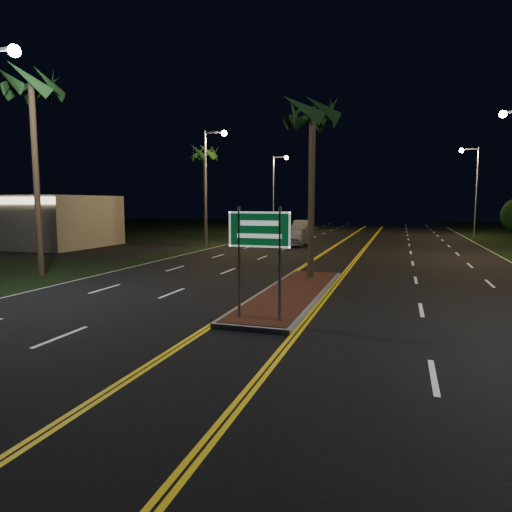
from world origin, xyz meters
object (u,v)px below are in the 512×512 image
at_px(median_island, 292,293).
at_px(streetlight_left_far, 276,184).
at_px(car_far, 302,226).
at_px(streetlight_left_mid, 210,174).
at_px(commercial_building, 16,221).
at_px(palm_median, 313,113).
at_px(car_near, 296,235).
at_px(palm_left_near, 31,87).
at_px(highway_sign, 259,240).
at_px(streetlight_right_far, 473,181).
at_px(palm_left_far, 205,153).

height_order(median_island, streetlight_left_far, streetlight_left_far).
bearing_deg(car_far, streetlight_left_mid, -106.47).
relative_size(commercial_building, car_far, 2.72).
relative_size(median_island, streetlight_left_far, 1.14).
xyz_separation_m(streetlight_left_far, palm_median, (10.61, -33.50, 1.62)).
bearing_deg(streetlight_left_far, streetlight_left_mid, -90.00).
relative_size(commercial_building, car_near, 2.97).
height_order(commercial_building, streetlight_left_mid, streetlight_left_mid).
xyz_separation_m(car_near, car_far, (-2.27, 12.82, 0.08)).
distance_m(commercial_building, palm_left_near, 19.25).
distance_m(palm_median, car_far, 30.42).
xyz_separation_m(median_island, streetlight_left_far, (-10.61, 37.00, 5.57)).
bearing_deg(commercial_building, streetlight_left_mid, 14.61).
bearing_deg(median_island, highway_sign, -90.00).
bearing_deg(car_near, palm_median, -73.82).
height_order(streetlight_left_mid, palm_left_near, palm_left_near).
bearing_deg(car_far, streetlight_left_far, 130.51).
xyz_separation_m(streetlight_right_far, palm_median, (-10.61, -31.50, 1.62)).
height_order(streetlight_right_far, car_near, streetlight_right_far).
distance_m(streetlight_left_mid, palm_left_near, 16.39).
height_order(palm_left_near, palm_left_far, palm_left_near).
distance_m(streetlight_left_mid, streetlight_right_far, 27.83).
bearing_deg(car_near, streetlight_left_mid, -155.57).
distance_m(streetlight_right_far, palm_median, 33.28).
xyz_separation_m(highway_sign, car_far, (-6.54, 36.72, -1.48)).
relative_size(car_near, car_far, 0.92).
bearing_deg(streetlight_right_far, car_near, -134.20).
xyz_separation_m(palm_left_far, car_near, (8.53, -1.31, -6.90)).
bearing_deg(palm_median, car_near, 104.77).
xyz_separation_m(palm_median, palm_left_near, (-12.50, -2.50, 1.40)).
distance_m(median_island, streetlight_left_mid, 20.80).
relative_size(highway_sign, palm_median, 0.39).
xyz_separation_m(streetlight_right_far, car_near, (-14.88, -15.31, -4.81)).
distance_m(streetlight_left_far, streetlight_right_far, 21.32).
height_order(highway_sign, car_near, highway_sign).
height_order(streetlight_left_mid, streetlight_left_far, same).
bearing_deg(palm_left_near, car_far, 79.29).
bearing_deg(streetlight_right_far, median_island, -106.87).
xyz_separation_m(highway_sign, commercial_building, (-26.00, 17.19, -0.40)).
distance_m(highway_sign, car_near, 24.33).
distance_m(streetlight_left_far, palm_left_far, 16.28).
bearing_deg(commercial_building, streetlight_right_far, 31.01).
bearing_deg(commercial_building, median_island, -26.55).
bearing_deg(streetlight_left_far, palm_left_near, -93.00).
relative_size(commercial_building, palm_left_near, 1.53).
bearing_deg(palm_left_far, median_island, -58.64).
bearing_deg(median_island, streetlight_left_mid, 121.98).
height_order(highway_sign, streetlight_left_mid, streetlight_left_mid).
height_order(median_island, streetlight_left_mid, streetlight_left_mid).
bearing_deg(palm_left_near, streetlight_left_mid, 83.27).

